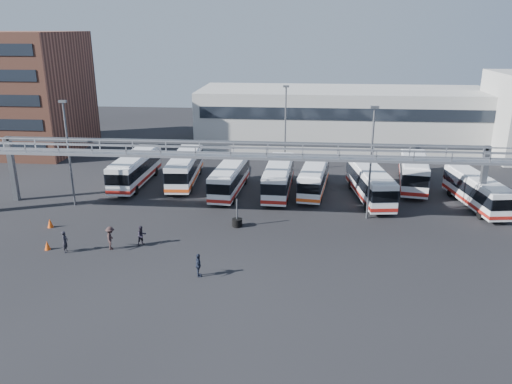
# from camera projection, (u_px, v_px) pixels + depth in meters

# --- Properties ---
(ground) EXTENTS (140.00, 140.00, 0.00)m
(ground) POSITION_uv_depth(u_px,v_px,m) (225.00, 245.00, 39.85)
(ground) COLOR black
(ground) RESTS_ON ground
(gantry) EXTENTS (51.40, 5.15, 7.10)m
(gantry) POSITION_uv_depth(u_px,v_px,m) (234.00, 160.00, 43.66)
(gantry) COLOR gray
(gantry) RESTS_ON ground
(apartment_building) EXTENTS (18.00, 15.00, 16.00)m
(apartment_building) POSITION_uv_depth(u_px,v_px,m) (11.00, 92.00, 68.55)
(apartment_building) COLOR brown
(apartment_building) RESTS_ON ground
(warehouse) EXTENTS (42.00, 14.00, 8.00)m
(warehouse) POSITION_uv_depth(u_px,v_px,m) (343.00, 117.00, 73.50)
(warehouse) COLOR #9E9E99
(warehouse) RESTS_ON ground
(light_pole_left) EXTENTS (0.70, 0.35, 10.21)m
(light_pole_left) POSITION_uv_depth(u_px,v_px,m) (68.00, 148.00, 46.95)
(light_pole_left) COLOR #4C4F54
(light_pole_left) RESTS_ON ground
(light_pole_mid) EXTENTS (0.70, 0.35, 10.21)m
(light_pole_mid) POSITION_uv_depth(u_px,v_px,m) (371.00, 157.00, 43.65)
(light_pole_mid) COLOR #4C4F54
(light_pole_mid) RESTS_ON ground
(light_pole_back) EXTENTS (0.70, 0.35, 10.21)m
(light_pole_back) POSITION_uv_depth(u_px,v_px,m) (285.00, 124.00, 58.50)
(light_pole_back) COLOR #4C4F54
(light_pole_back) RESTS_ON ground
(bus_2) EXTENTS (2.71, 11.10, 3.36)m
(bus_2) POSITION_uv_depth(u_px,v_px,m) (135.00, 168.00, 54.66)
(bus_2) COLOR silver
(bus_2) RESTS_ON ground
(bus_3) EXTENTS (3.15, 11.08, 3.33)m
(bus_3) POSITION_uv_depth(u_px,v_px,m) (185.00, 167.00, 55.14)
(bus_3) COLOR silver
(bus_3) RESTS_ON ground
(bus_4) EXTENTS (3.13, 10.33, 3.09)m
(bus_4) POSITION_uv_depth(u_px,v_px,m) (230.00, 177.00, 51.88)
(bus_4) COLOR silver
(bus_4) RESTS_ON ground
(bus_5) EXTENTS (2.98, 10.77, 3.24)m
(bus_5) POSITION_uv_depth(u_px,v_px,m) (279.00, 177.00, 51.74)
(bus_5) COLOR silver
(bus_5) RESTS_ON ground
(bus_6) EXTENTS (3.59, 10.19, 3.03)m
(bus_6) POSITION_uv_depth(u_px,v_px,m) (314.00, 177.00, 52.04)
(bus_6) COLOR silver
(bus_6) RESTS_ON ground
(bus_7) EXTENTS (3.85, 11.06, 3.29)m
(bus_7) POSITION_uv_depth(u_px,v_px,m) (370.00, 182.00, 49.81)
(bus_7) COLOR silver
(bus_7) RESTS_ON ground
(bus_8) EXTENTS (4.48, 11.73, 3.48)m
(bus_8) POSITION_uv_depth(u_px,v_px,m) (413.00, 169.00, 54.04)
(bus_8) COLOR silver
(bus_8) RESTS_ON ground
(bus_9) EXTENTS (3.76, 10.29, 3.05)m
(bus_9) POSITION_uv_depth(u_px,v_px,m) (476.00, 190.00, 47.79)
(bus_9) COLOR silver
(bus_9) RESTS_ON ground
(pedestrian_a) EXTENTS (0.49, 0.68, 1.74)m
(pedestrian_a) POSITION_uv_depth(u_px,v_px,m) (65.00, 242.00, 38.37)
(pedestrian_a) COLOR black
(pedestrian_a) RESTS_ON ground
(pedestrian_b) EXTENTS (0.98, 0.98, 1.60)m
(pedestrian_b) POSITION_uv_depth(u_px,v_px,m) (142.00, 236.00, 39.68)
(pedestrian_b) COLOR #231E2A
(pedestrian_b) RESTS_ON ground
(pedestrian_c) EXTENTS (0.99, 1.35, 1.87)m
(pedestrian_c) POSITION_uv_depth(u_px,v_px,m) (111.00, 238.00, 38.86)
(pedestrian_c) COLOR #302020
(pedestrian_c) RESTS_ON ground
(pedestrian_d) EXTENTS (0.65, 1.07, 1.70)m
(pedestrian_d) POSITION_uv_depth(u_px,v_px,m) (198.00, 265.00, 34.62)
(pedestrian_d) COLOR #1B2131
(pedestrian_d) RESTS_ON ground
(cone_left) EXTENTS (0.56, 0.56, 0.72)m
(cone_left) POSITION_uv_depth(u_px,v_px,m) (47.00, 245.00, 38.95)
(cone_left) COLOR #D4460B
(cone_left) RESTS_ON ground
(cone_right) EXTENTS (0.63, 0.63, 0.80)m
(cone_right) POSITION_uv_depth(u_px,v_px,m) (50.00, 223.00, 43.26)
(cone_right) COLOR #D4460B
(cone_right) RESTS_ON ground
(tire_stack) EXTENTS (0.89, 0.89, 2.54)m
(tire_stack) POSITION_uv_depth(u_px,v_px,m) (237.00, 222.00, 43.47)
(tire_stack) COLOR black
(tire_stack) RESTS_ON ground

